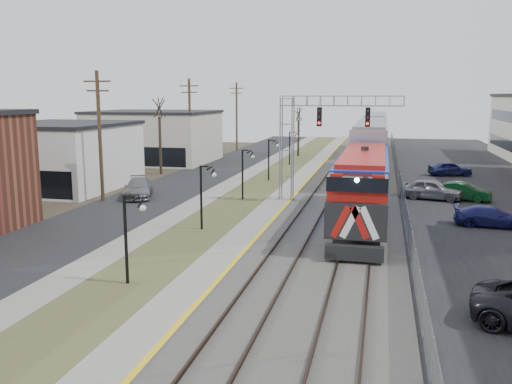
% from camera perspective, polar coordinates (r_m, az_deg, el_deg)
% --- Properties ---
extents(street_west, '(7.00, 120.00, 0.04)m').
position_cam_1_polar(street_west, '(51.67, -7.53, 0.99)').
color(street_west, black).
rests_on(street_west, ground).
extents(sidewalk, '(2.00, 120.00, 0.08)m').
position_cam_1_polar(sidewalk, '(50.27, -2.72, 0.83)').
color(sidewalk, gray).
rests_on(sidewalk, ground).
extents(grass_median, '(4.00, 120.00, 0.06)m').
position_cam_1_polar(grass_median, '(49.54, 0.62, 0.69)').
color(grass_median, '#454E29').
rests_on(grass_median, ground).
extents(platform, '(2.00, 120.00, 0.24)m').
position_cam_1_polar(platform, '(48.97, 4.05, 0.67)').
color(platform, gray).
rests_on(platform, ground).
extents(ballast_bed, '(8.00, 120.00, 0.20)m').
position_cam_1_polar(ballast_bed, '(48.45, 9.89, 0.41)').
color(ballast_bed, '#595651').
rests_on(ballast_bed, ground).
extents(parking_lot, '(16.00, 120.00, 0.04)m').
position_cam_1_polar(parking_lot, '(49.30, 23.95, -0.24)').
color(parking_lot, black).
rests_on(parking_lot, ground).
extents(platform_edge, '(0.24, 120.00, 0.01)m').
position_cam_1_polar(platform_edge, '(48.82, 5.07, 0.77)').
color(platform_edge, gold).
rests_on(platform_edge, platform).
extents(track_near, '(1.58, 120.00, 0.15)m').
position_cam_1_polar(track_near, '(48.57, 7.54, 0.71)').
color(track_near, '#2D2119').
rests_on(track_near, ballast_bed).
extents(track_far, '(1.58, 120.00, 0.15)m').
position_cam_1_polar(track_far, '(48.37, 11.67, 0.55)').
color(track_far, '#2D2119').
rests_on(track_far, ballast_bed).
extents(train, '(3.00, 63.05, 5.33)m').
position_cam_1_polar(train, '(58.60, 12.07, 4.75)').
color(train, '#1538B2').
rests_on(train, ground).
extents(signal_gantry, '(9.00, 1.07, 8.15)m').
position_cam_1_polar(signal_gantry, '(41.14, 5.65, 6.51)').
color(signal_gantry, gray).
rests_on(signal_gantry, ground).
extents(lampposts, '(0.14, 62.14, 4.00)m').
position_cam_1_polar(lampposts, '(33.33, -5.63, -0.55)').
color(lampposts, black).
rests_on(lampposts, ground).
extents(utility_poles, '(0.28, 80.28, 10.00)m').
position_cam_1_polar(utility_poles, '(43.33, -16.11, 5.57)').
color(utility_poles, '#4C3823').
rests_on(utility_poles, ground).
extents(fence, '(0.04, 120.00, 1.60)m').
position_cam_1_polar(fence, '(48.30, 14.90, 1.03)').
color(fence, gray).
rests_on(fence, ground).
extents(buildings_west, '(14.00, 67.00, 7.00)m').
position_cam_1_polar(buildings_west, '(46.38, -23.51, 2.93)').
color(buildings_west, beige).
rests_on(buildings_west, ground).
extents(bare_trees, '(12.30, 42.30, 5.95)m').
position_cam_1_polar(bare_trees, '(55.37, -7.30, 4.40)').
color(bare_trees, '#382D23').
rests_on(bare_trees, ground).
extents(car_lot_d, '(4.52, 2.16, 1.27)m').
position_cam_1_polar(car_lot_d, '(36.99, 23.46, -2.44)').
color(car_lot_d, '#16164F').
rests_on(car_lot_d, ground).
extents(car_lot_e, '(5.01, 2.88, 1.61)m').
position_cam_1_polar(car_lot_e, '(44.97, 18.04, 0.23)').
color(car_lot_e, slate).
rests_on(car_lot_e, ground).
extents(car_lot_f, '(4.47, 2.62, 1.39)m').
position_cam_1_polar(car_lot_f, '(45.43, 20.94, 0.01)').
color(car_lot_f, '#0B3716').
rests_on(car_lot_f, ground).
extents(car_street_b, '(3.72, 5.57, 1.50)m').
position_cam_1_polar(car_street_b, '(44.73, -12.27, 0.37)').
color(car_street_b, slate).
rests_on(car_street_b, ground).
extents(car_lot_g, '(4.55, 2.64, 1.46)m').
position_cam_1_polar(car_lot_g, '(58.92, 19.75, 2.29)').
color(car_lot_g, navy).
rests_on(car_lot_g, ground).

